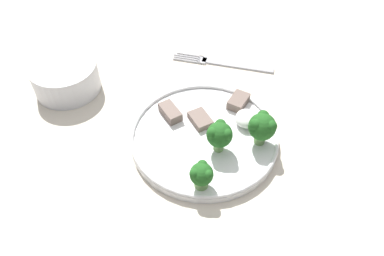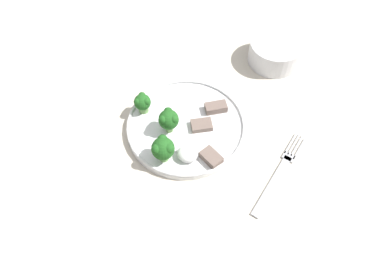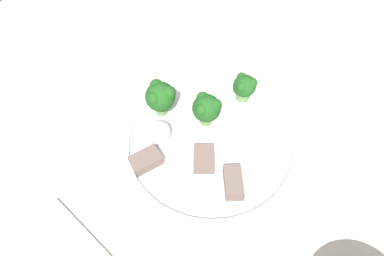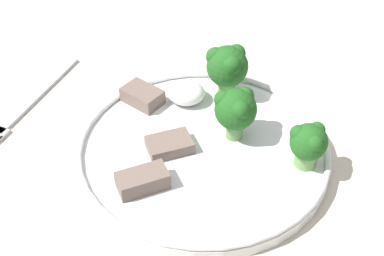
{
  "view_description": "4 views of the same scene",
  "coord_description": "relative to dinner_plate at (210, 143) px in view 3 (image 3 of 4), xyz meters",
  "views": [
    {
      "loc": [
        -0.35,
        -0.09,
        1.21
      ],
      "look_at": [
        0.06,
        -0.04,
        0.75
      ],
      "focal_mm": 35.0,
      "sensor_mm": 36.0,
      "label": 1
    },
    {
      "loc": [
        0.27,
        -0.46,
        1.37
      ],
      "look_at": [
        0.08,
        -0.07,
        0.74
      ],
      "focal_mm": 35.0,
      "sensor_mm": 36.0,
      "label": 2
    },
    {
      "loc": [
        0.31,
        0.09,
        1.2
      ],
      "look_at": [
        0.08,
        -0.08,
        0.77
      ],
      "focal_mm": 35.0,
      "sensor_mm": 36.0,
      "label": 3
    },
    {
      "loc": [
        -0.03,
        0.31,
        1.09
      ],
      "look_at": [
        0.06,
        -0.04,
        0.78
      ],
      "focal_mm": 50.0,
      "sensor_mm": 36.0,
      "label": 4
    }
  ],
  "objects": [
    {
      "name": "table",
      "position": [
        -0.06,
        0.06,
        -0.09
      ],
      "size": [
        1.25,
        1.18,
        0.72
      ],
      "color": "beige",
      "rests_on": "ground_plane"
    },
    {
      "name": "dinner_plate",
      "position": [
        0.0,
        0.0,
        0.0
      ],
      "size": [
        0.25,
        0.25,
        0.02
      ],
      "color": "white",
      "rests_on": "table"
    },
    {
      "name": "fork",
      "position": [
        0.21,
        -0.02,
        -0.01
      ],
      "size": [
        0.04,
        0.21,
        0.0
      ],
      "color": "#B2B2B7",
      "rests_on": "table"
    },
    {
      "name": "broccoli_floret_near_rim_left",
      "position": [
        -0.03,
        -0.03,
        0.04
      ],
      "size": [
        0.04,
        0.04,
        0.06
      ],
      "color": "#709E56",
      "rests_on": "dinner_plate"
    },
    {
      "name": "broccoli_floret_center_left",
      "position": [
        -0.1,
        -0.01,
        0.03
      ],
      "size": [
        0.04,
        0.04,
        0.05
      ],
      "color": "#709E56",
      "rests_on": "dinner_plate"
    },
    {
      "name": "broccoli_floret_back_left",
      "position": [
        -0.0,
        -0.09,
        0.04
      ],
      "size": [
        0.05,
        0.04,
        0.06
      ],
      "color": "#709E56",
      "rests_on": "dinner_plate"
    },
    {
      "name": "meat_slice_front_slice",
      "position": [
        0.04,
        0.06,
        0.01
      ],
      "size": [
        0.05,
        0.05,
        0.02
      ],
      "color": "#756056",
      "rests_on": "dinner_plate"
    },
    {
      "name": "meat_slice_middle_slice",
      "position": [
        0.03,
        0.01,
        0.01
      ],
      "size": [
        0.05,
        0.05,
        0.01
      ],
      "color": "#756056",
      "rests_on": "dinner_plate"
    },
    {
      "name": "meat_slice_rear_slice",
      "position": [
        0.08,
        -0.05,
        0.01
      ],
      "size": [
        0.05,
        0.04,
        0.02
      ],
      "color": "#756056",
      "rests_on": "dinner_plate"
    },
    {
      "name": "sauce_dollop",
      "position": [
        0.04,
        -0.07,
        0.01
      ],
      "size": [
        0.04,
        0.04,
        0.02
      ],
      "color": "white",
      "rests_on": "dinner_plate"
    }
  ]
}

